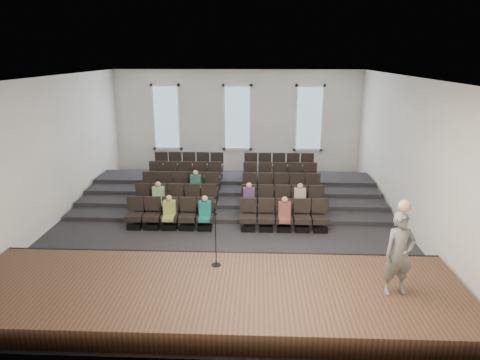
# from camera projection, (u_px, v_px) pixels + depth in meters

# --- Properties ---
(ground) EXTENTS (14.00, 14.00, 0.00)m
(ground) POSITION_uv_depth(u_px,v_px,m) (228.00, 223.00, 15.01)
(ground) COLOR black
(ground) RESTS_ON ground
(ceiling) EXTENTS (12.00, 14.00, 0.02)m
(ceiling) POSITION_uv_depth(u_px,v_px,m) (227.00, 76.00, 13.59)
(ceiling) COLOR white
(ceiling) RESTS_ON ground
(wall_back) EXTENTS (12.00, 0.04, 5.00)m
(wall_back) POSITION_uv_depth(u_px,v_px,m) (237.00, 122.00, 21.03)
(wall_back) COLOR white
(wall_back) RESTS_ON ground
(wall_front) EXTENTS (12.00, 0.04, 5.00)m
(wall_front) POSITION_uv_depth(u_px,v_px,m) (199.00, 242.00, 7.57)
(wall_front) COLOR white
(wall_front) RESTS_ON ground
(wall_left) EXTENTS (0.04, 14.00, 5.00)m
(wall_left) POSITION_uv_depth(u_px,v_px,m) (51.00, 152.00, 14.54)
(wall_left) COLOR white
(wall_left) RESTS_ON ground
(wall_right) EXTENTS (0.04, 14.00, 5.00)m
(wall_right) POSITION_uv_depth(u_px,v_px,m) (410.00, 155.00, 14.06)
(wall_right) COLOR white
(wall_right) RESTS_ON ground
(stage) EXTENTS (11.80, 3.60, 0.50)m
(stage) POSITION_uv_depth(u_px,v_px,m) (213.00, 295.00, 10.05)
(stage) COLOR #4B3320
(stage) RESTS_ON ground
(stage_lip) EXTENTS (11.80, 0.06, 0.52)m
(stage_lip) POSITION_uv_depth(u_px,v_px,m) (220.00, 260.00, 11.75)
(stage_lip) COLOR black
(stage_lip) RESTS_ON ground
(risers) EXTENTS (11.80, 4.80, 0.60)m
(risers) POSITION_uv_depth(u_px,v_px,m) (233.00, 190.00, 17.99)
(risers) COLOR black
(risers) RESTS_ON ground
(seating_rows) EXTENTS (6.80, 4.70, 1.67)m
(seating_rows) POSITION_uv_depth(u_px,v_px,m) (231.00, 191.00, 16.29)
(seating_rows) COLOR black
(seating_rows) RESTS_ON ground
(windows) EXTENTS (8.44, 0.10, 3.24)m
(windows) POSITION_uv_depth(u_px,v_px,m) (237.00, 118.00, 20.90)
(windows) COLOR white
(windows) RESTS_ON wall_back
(audience) EXTENTS (5.45, 2.64, 1.10)m
(audience) POSITION_uv_depth(u_px,v_px,m) (223.00, 200.00, 14.94)
(audience) COLOR #93A642
(audience) RESTS_ON seating_rows
(speaker) EXTENTS (0.77, 0.58, 1.92)m
(speaker) POSITION_uv_depth(u_px,v_px,m) (399.00, 254.00, 9.43)
(speaker) COLOR slate
(speaker) RESTS_ON stage
(mic_stand) EXTENTS (0.24, 0.24, 1.44)m
(mic_stand) POSITION_uv_depth(u_px,v_px,m) (216.00, 250.00, 10.83)
(mic_stand) COLOR black
(mic_stand) RESTS_ON stage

